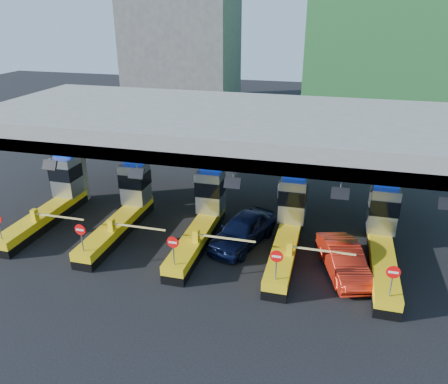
# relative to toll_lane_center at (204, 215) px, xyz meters

# --- Properties ---
(ground) EXTENTS (120.00, 120.00, 0.00)m
(ground) POSITION_rel_toll_lane_center_xyz_m (-0.00, -0.28, -1.40)
(ground) COLOR black
(ground) RESTS_ON ground
(toll_canopy) EXTENTS (28.00, 12.09, 7.00)m
(toll_canopy) POSITION_rel_toll_lane_center_xyz_m (-0.00, 2.59, 4.74)
(toll_canopy) COLOR slate
(toll_canopy) RESTS_ON ground
(toll_lane_far_left) EXTENTS (4.43, 8.00, 4.16)m
(toll_lane_far_left) POSITION_rel_toll_lane_center_xyz_m (-10.00, 0.00, 0.00)
(toll_lane_far_left) COLOR black
(toll_lane_far_left) RESTS_ON ground
(toll_lane_left) EXTENTS (4.43, 8.00, 4.16)m
(toll_lane_left) POSITION_rel_toll_lane_center_xyz_m (-5.00, 0.00, 0.00)
(toll_lane_left) COLOR black
(toll_lane_left) RESTS_ON ground
(toll_lane_center) EXTENTS (4.43, 8.00, 4.16)m
(toll_lane_center) POSITION_rel_toll_lane_center_xyz_m (0.00, 0.00, 0.00)
(toll_lane_center) COLOR black
(toll_lane_center) RESTS_ON ground
(toll_lane_right) EXTENTS (4.43, 8.00, 4.16)m
(toll_lane_right) POSITION_rel_toll_lane_center_xyz_m (5.00, 0.00, 0.00)
(toll_lane_right) COLOR black
(toll_lane_right) RESTS_ON ground
(toll_lane_far_right) EXTENTS (4.43, 8.00, 4.16)m
(toll_lane_far_right) POSITION_rel_toll_lane_center_xyz_m (10.00, 0.00, 0.00)
(toll_lane_far_right) COLOR black
(toll_lane_far_right) RESTS_ON ground
(bg_building_concrete) EXTENTS (14.00, 10.00, 18.00)m
(bg_building_concrete) POSITION_rel_toll_lane_center_xyz_m (-14.00, 35.72, 7.60)
(bg_building_concrete) COLOR #4C4C49
(bg_building_concrete) RESTS_ON ground
(van) EXTENTS (3.55, 5.59, 1.77)m
(van) POSITION_rel_toll_lane_center_xyz_m (2.45, -0.35, -0.51)
(van) COLOR black
(van) RESTS_ON ground
(red_car) EXTENTS (3.09, 5.08, 1.58)m
(red_car) POSITION_rel_toll_lane_center_xyz_m (8.06, -2.00, -0.61)
(red_car) COLOR #A41B0C
(red_car) RESTS_ON ground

